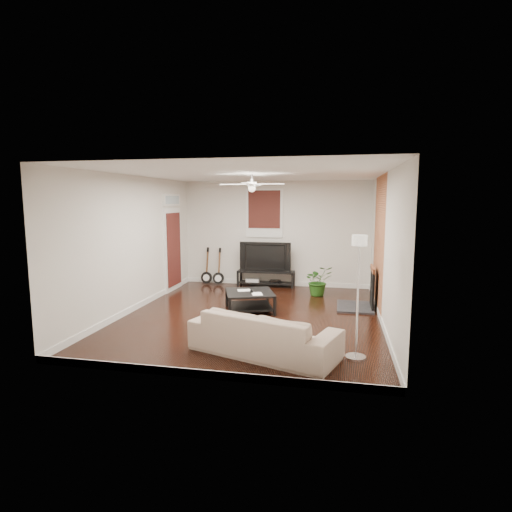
% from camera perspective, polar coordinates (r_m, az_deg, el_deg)
% --- Properties ---
extents(room, '(5.01, 6.01, 2.81)m').
position_cam_1_polar(room, '(8.01, -0.57, 1.39)').
color(room, black).
rests_on(room, ground).
extents(brick_accent, '(0.02, 2.20, 2.80)m').
position_cam_1_polar(brick_accent, '(8.86, 16.78, 1.68)').
color(brick_accent, '#A65935').
rests_on(brick_accent, floor).
extents(fireplace, '(0.80, 1.10, 0.92)m').
position_cam_1_polar(fireplace, '(8.98, 14.71, -4.23)').
color(fireplace, black).
rests_on(fireplace, floor).
extents(window_back, '(1.00, 0.06, 1.30)m').
position_cam_1_polar(window_back, '(10.93, 1.16, 6.01)').
color(window_back, black).
rests_on(window_back, wall_back).
extents(door_left, '(0.08, 1.00, 2.50)m').
position_cam_1_polar(door_left, '(10.57, -11.52, 1.99)').
color(door_left, white).
rests_on(door_left, wall_left).
extents(tv_stand, '(1.51, 0.40, 0.42)m').
position_cam_1_polar(tv_stand, '(10.93, 1.39, -3.17)').
color(tv_stand, black).
rests_on(tv_stand, floor).
extents(tv, '(1.36, 0.18, 0.78)m').
position_cam_1_polar(tv, '(10.85, 1.42, -0.03)').
color(tv, black).
rests_on(tv, tv_stand).
extents(coffee_table, '(1.22, 1.22, 0.40)m').
position_cam_1_polar(coffee_table, '(8.57, -0.89, -6.34)').
color(coffee_table, black).
rests_on(coffee_table, floor).
extents(sofa, '(2.39, 1.55, 0.65)m').
position_cam_1_polar(sofa, '(6.21, 1.11, -10.71)').
color(sofa, '#C4AC93').
rests_on(sofa, floor).
extents(floor_lamp, '(0.38, 0.38, 1.82)m').
position_cam_1_polar(floor_lamp, '(6.06, 14.02, -5.66)').
color(floor_lamp, white).
rests_on(floor_lamp, floor).
extents(potted_plant, '(0.83, 0.79, 0.74)m').
position_cam_1_polar(potted_plant, '(9.97, 8.71, -3.42)').
color(potted_plant, '#235518').
rests_on(potted_plant, floor).
extents(guitar_left, '(0.32, 0.23, 1.01)m').
position_cam_1_polar(guitar_left, '(11.25, -6.96, -1.39)').
color(guitar_left, black).
rests_on(guitar_left, floor).
extents(guitar_right, '(0.33, 0.24, 1.01)m').
position_cam_1_polar(guitar_right, '(11.12, -5.30, -1.47)').
color(guitar_right, black).
rests_on(guitar_right, floor).
extents(ceiling_fan, '(1.24, 1.24, 0.32)m').
position_cam_1_polar(ceiling_fan, '(7.96, -0.58, 10.00)').
color(ceiling_fan, white).
rests_on(ceiling_fan, ceiling).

